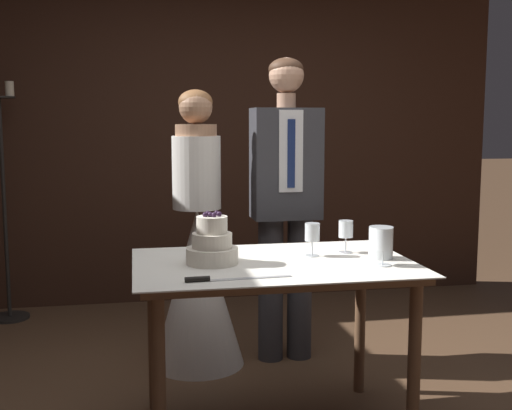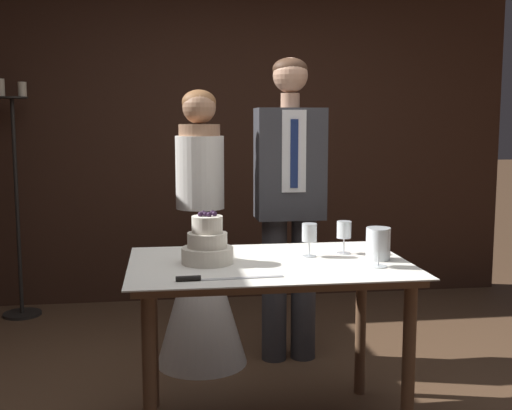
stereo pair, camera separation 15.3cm
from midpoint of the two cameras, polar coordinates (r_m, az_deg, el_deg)
wall_back at (r=5.20m, az=-4.89°, el=5.66°), size 4.71×0.12×2.56m
cake_table at (r=2.95m, az=0.13°, el=-6.93°), size 1.26×0.85×0.80m
tiered_cake at (r=2.88m, az=-5.45°, el=-3.56°), size 0.23×0.23×0.24m
cake_knife at (r=2.59m, az=-5.09°, el=-6.56°), size 0.44×0.05×0.02m
wine_glass_near at (r=3.12m, az=6.60°, el=-2.30°), size 0.07×0.07×0.16m
wine_glass_middle at (r=2.87m, az=9.74°, el=-3.07°), size 0.08×0.08×0.17m
wine_glass_far at (r=3.03m, az=3.59°, el=-2.52°), size 0.07×0.07×0.16m
hurricane_candle at (r=3.02m, az=9.62°, el=-3.38°), size 0.11×0.11×0.15m
bride at (r=3.80m, az=-6.37°, el=-5.52°), size 0.54×0.54×1.62m
groom at (r=3.80m, az=1.51°, el=0.90°), size 0.40×0.25×1.80m
candle_stand at (r=4.98m, az=-22.29°, el=-0.57°), size 0.28×0.28×1.74m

